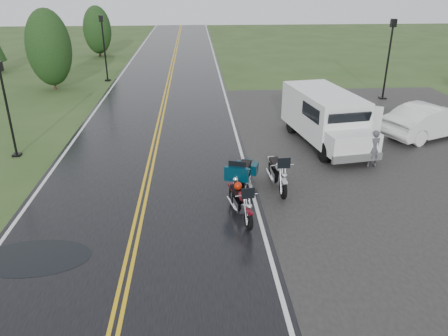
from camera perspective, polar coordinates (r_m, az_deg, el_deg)
name	(u,v)px	position (r m, az deg, el deg)	size (l,w,h in m)	color
ground	(137,227)	(13.72, -11.27, -7.52)	(120.00, 120.00, 0.00)	#2D471E
road	(159,124)	(22.82, -8.44, 5.64)	(8.00, 100.00, 0.04)	black
parking_pad	(411,156)	(20.23, 23.24, 1.49)	(14.00, 24.00, 0.03)	black
motorcycle_red	(249,212)	(12.94, 3.25, -5.75)	(0.81, 2.22, 1.31)	#5F0A15
motorcycle_teal	(236,185)	(14.30, 1.58, -2.27)	(0.92, 2.52, 1.49)	#052B3C
motorcycle_silver	(284,181)	(14.78, 7.81, -1.73)	(0.88, 2.43, 1.43)	#B1B6BA
van_white	(326,135)	(18.03, 13.23, 4.26)	(2.27, 6.07, 2.38)	white
person_at_van	(373,149)	(18.18, 18.91, 2.32)	(0.56, 0.37, 1.54)	#444448
sedan_white	(430,121)	(22.74, 25.33, 5.56)	(1.67, 4.80, 1.58)	silver
lamp_post_near_left	(8,110)	(20.00, -26.40, 6.79)	(0.35, 0.35, 4.03)	black
lamp_post_far_left	(104,49)	(33.22, -15.35, 14.80)	(0.40, 0.40, 4.61)	black
lamp_post_far_right	(388,60)	(28.78, 20.64, 13.08)	(0.41, 0.41, 4.82)	black
tree_left_mid	(50,56)	(31.62, -21.76, 13.44)	(2.86, 2.86, 4.47)	#1E3D19
tree_left_far	(98,35)	(44.26, -16.15, 16.33)	(2.56, 2.56, 3.94)	#1E3D19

